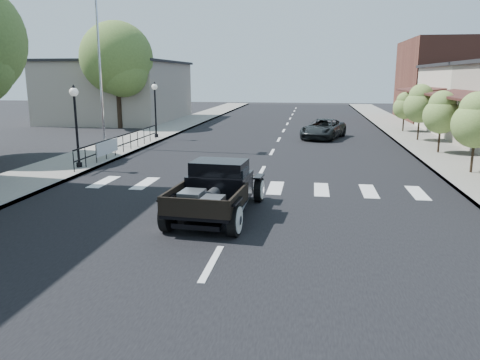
# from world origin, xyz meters

# --- Properties ---
(ground) EXTENTS (120.00, 120.00, 0.00)m
(ground) POSITION_xyz_m (0.00, 0.00, 0.00)
(ground) COLOR black
(ground) RESTS_ON ground
(road) EXTENTS (14.00, 80.00, 0.02)m
(road) POSITION_xyz_m (0.00, 15.00, 0.01)
(road) COLOR black
(road) RESTS_ON ground
(road_markings) EXTENTS (12.00, 60.00, 0.06)m
(road_markings) POSITION_xyz_m (0.00, 10.00, 0.00)
(road_markings) COLOR silver
(road_markings) RESTS_ON ground
(sidewalk_left) EXTENTS (3.00, 80.00, 0.15)m
(sidewalk_left) POSITION_xyz_m (-8.50, 15.00, 0.07)
(sidewalk_left) COLOR gray
(sidewalk_left) RESTS_ON ground
(sidewalk_right) EXTENTS (3.00, 80.00, 0.15)m
(sidewalk_right) POSITION_xyz_m (8.50, 15.00, 0.07)
(sidewalk_right) COLOR gray
(sidewalk_right) RESTS_ON ground
(low_building_left) EXTENTS (10.00, 12.00, 5.00)m
(low_building_left) POSITION_xyz_m (-15.00, 28.00, 2.50)
(low_building_left) COLOR gray
(low_building_left) RESTS_ON ground
(far_building_right) EXTENTS (11.00, 10.00, 7.00)m
(far_building_right) POSITION_xyz_m (15.50, 32.00, 3.50)
(far_building_right) COLOR brown
(far_building_right) RESTS_ON ground
(railing) EXTENTS (0.08, 10.00, 1.00)m
(railing) POSITION_xyz_m (-7.30, 10.00, 0.65)
(railing) COLOR black
(railing) RESTS_ON sidewalk_left
(banner) EXTENTS (0.04, 2.20, 0.60)m
(banner) POSITION_xyz_m (-7.22, 8.00, 0.45)
(banner) COLOR silver
(banner) RESTS_ON sidewalk_left
(lamp_post_b) EXTENTS (0.36, 0.36, 3.40)m
(lamp_post_b) POSITION_xyz_m (-7.60, 6.00, 1.85)
(lamp_post_b) COLOR black
(lamp_post_b) RESTS_ON sidewalk_left
(lamp_post_c) EXTENTS (0.36, 0.36, 3.40)m
(lamp_post_c) POSITION_xyz_m (-7.60, 16.00, 1.85)
(lamp_post_c) COLOR black
(lamp_post_c) RESTS_ON sidewalk_left
(flagpole) EXTENTS (0.12, 0.12, 11.90)m
(flagpole) POSITION_xyz_m (-9.20, 12.00, 6.10)
(flagpole) COLOR silver
(flagpole) RESTS_ON sidewalk_left
(big_tree_far) EXTENTS (5.38, 5.38, 7.90)m
(big_tree_far) POSITION_xyz_m (-12.50, 22.00, 3.95)
(big_tree_far) COLOR #4F6B2D
(big_tree_far) RESTS_ON ground
(small_tree_b) EXTENTS (1.82, 1.82, 3.04)m
(small_tree_b) POSITION_xyz_m (8.30, 7.32, 1.67)
(small_tree_b) COLOR olive
(small_tree_b) RESTS_ON sidewalk_right
(small_tree_c) EXTENTS (1.76, 1.76, 2.94)m
(small_tree_c) POSITION_xyz_m (8.30, 12.36, 1.62)
(small_tree_c) COLOR olive
(small_tree_c) RESTS_ON sidewalk_right
(small_tree_d) EXTENTS (1.90, 1.90, 3.17)m
(small_tree_d) POSITION_xyz_m (8.30, 17.13, 1.74)
(small_tree_d) COLOR olive
(small_tree_d) RESTS_ON sidewalk_right
(small_tree_e) EXTENTS (1.54, 1.54, 2.57)m
(small_tree_e) POSITION_xyz_m (8.30, 21.89, 1.44)
(small_tree_e) COLOR olive
(small_tree_e) RESTS_ON sidewalk_right
(hotrod_pickup) EXTENTS (2.49, 4.74, 1.59)m
(hotrod_pickup) POSITION_xyz_m (-0.55, 0.44, 0.80)
(hotrod_pickup) COLOR black
(hotrod_pickup) RESTS_ON ground
(second_car) EXTENTS (3.26, 4.81, 1.23)m
(second_car) POSITION_xyz_m (2.73, 17.99, 0.61)
(second_car) COLOR black
(second_car) RESTS_ON ground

